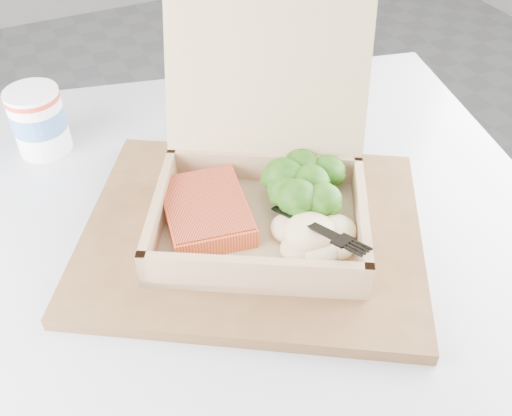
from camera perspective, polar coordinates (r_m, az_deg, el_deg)
name	(u,v)px	position (r m, az deg, el deg)	size (l,w,h in m)	color
floor	(227,304)	(1.54, -2.96, -9.52)	(4.00, 4.00, 0.00)	gray
cafe_table	(241,337)	(0.81, -1.54, -12.78)	(0.96, 0.96, 0.73)	black
serving_tray	(252,232)	(0.67, -0.36, -2.39)	(0.39, 0.31, 0.02)	brown
takeout_container	(262,173)	(0.65, 0.60, 3.51)	(0.33, 0.34, 0.22)	tan
salmon_fillet	(206,211)	(0.65, -5.03, -0.32)	(0.09, 0.12, 0.03)	#FF5031
broccoli_pile	(310,187)	(0.67, 5.44, 2.08)	(0.12, 0.12, 0.04)	#3E7A1B
mashed_potatoes	(310,232)	(0.62, 5.42, -2.44)	(0.10, 0.08, 0.03)	beige
plastic_fork	(293,212)	(0.63, 3.71, -0.45)	(0.05, 0.14, 0.03)	black
paper_cup	(38,119)	(0.84, -20.96, 8.32)	(0.07, 0.07, 0.09)	white
receipt	(208,137)	(0.83, -4.83, 7.06)	(0.07, 0.13, 0.00)	silver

